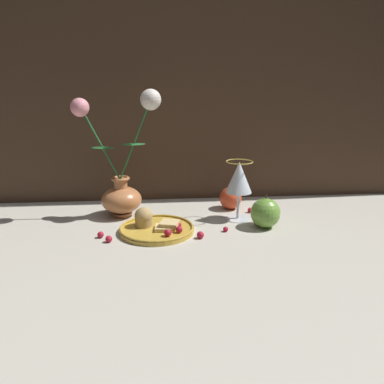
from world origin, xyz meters
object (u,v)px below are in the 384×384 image
(apple_beside_vase, at_px, (265,213))
(apple_near_glass, at_px, (230,198))
(vase, at_px, (122,179))
(plate_with_pastries, at_px, (155,226))
(wine_glass, at_px, (239,180))

(apple_beside_vase, distance_m, apple_near_glass, 0.18)
(vase, height_order, plate_with_pastries, vase)
(plate_with_pastries, xyz_separation_m, apple_near_glass, (0.24, 0.18, 0.02))
(vase, bearing_deg, plate_with_pastries, -54.90)
(apple_beside_vase, xyz_separation_m, apple_near_glass, (-0.07, 0.17, -0.01))
(vase, distance_m, apple_beside_vase, 0.44)
(plate_with_pastries, distance_m, wine_glass, 0.28)
(vase, height_order, wine_glass, vase)
(wine_glass, distance_m, apple_beside_vase, 0.13)
(wine_glass, height_order, apple_near_glass, wine_glass)
(apple_beside_vase, relative_size, apple_near_glass, 1.14)
(wine_glass, bearing_deg, apple_near_glass, 92.38)
(wine_glass, relative_size, apple_beside_vase, 1.85)
(apple_near_glass, bearing_deg, wine_glass, -87.62)
(vase, xyz_separation_m, wine_glass, (0.35, -0.06, 0.01))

